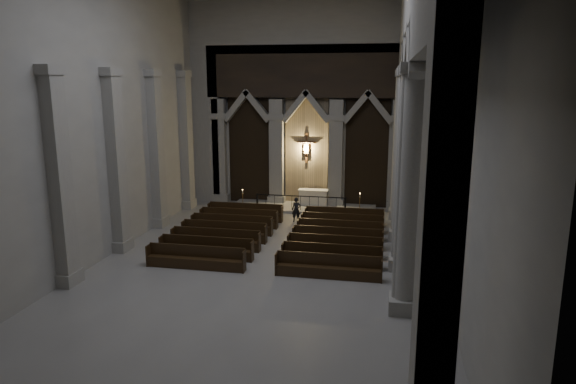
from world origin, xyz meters
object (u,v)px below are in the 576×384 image
object	(u,v)px
candle_stand_left	(243,207)
altar_rail	(301,201)
candle_stand_right	(359,211)
pews	(280,238)
worshipper	(296,210)
altar	(313,197)

from	to	relation	value
candle_stand_left	altar_rail	bearing A→B (deg)	13.87
altar_rail	candle_stand_left	bearing A→B (deg)	-166.13
candle_stand_left	candle_stand_right	bearing A→B (deg)	3.35
candle_stand_right	pews	bearing A→B (deg)	-121.69
candle_stand_left	worshipper	xyz separation A→B (m)	(3.32, -1.17, 0.28)
altar_rail	candle_stand_right	bearing A→B (deg)	-6.85
altar	altar_rail	xyz separation A→B (m)	(-0.53, -1.51, 0.07)
altar	candle_stand_left	size ratio (longest dim) A/B	1.27
worshipper	altar	bearing A→B (deg)	82.50
candle_stand_right	pews	distance (m)	6.47
altar	pews	world-z (taller)	altar
candle_stand_right	pews	xyz separation A→B (m)	(-3.40, -5.51, -0.08)
altar_rail	pews	bearing A→B (deg)	-90.00
worshipper	pews	bearing A→B (deg)	-91.86
candle_stand_right	worshipper	distance (m)	3.66
candle_stand_left	pews	distance (m)	6.05
candle_stand_left	worshipper	distance (m)	3.53
candle_stand_left	worshipper	bearing A→B (deg)	-19.43
altar_rail	pews	xyz separation A→B (m)	(-0.00, -5.92, -0.38)
altar	pews	bearing A→B (deg)	-94.05
altar	altar_rail	bearing A→B (deg)	-109.15
pews	worshipper	size ratio (longest dim) A/B	7.16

